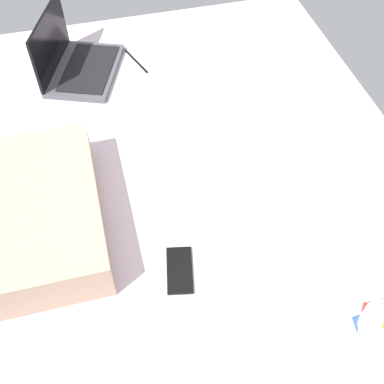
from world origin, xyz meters
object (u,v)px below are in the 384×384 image
object	(u,v)px
snack_cup	(377,326)
cell_phone	(180,270)
laptop	(76,62)
pillow	(34,215)

from	to	relation	value
snack_cup	cell_phone	size ratio (longest dim) A/B	0.97
laptop	cell_phone	distance (cm)	93.99
pillow	cell_phone	bearing A→B (deg)	-123.28
snack_cup	laptop	bearing A→B (deg)	25.66
laptop	cell_phone	world-z (taller)	laptop
snack_cup	cell_phone	bearing A→B (deg)	54.60
laptop	cell_phone	bearing A→B (deg)	-148.10
laptop	snack_cup	world-z (taller)	laptop
laptop	pillow	distance (cm)	71.39
laptop	snack_cup	bearing A→B (deg)	-133.17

